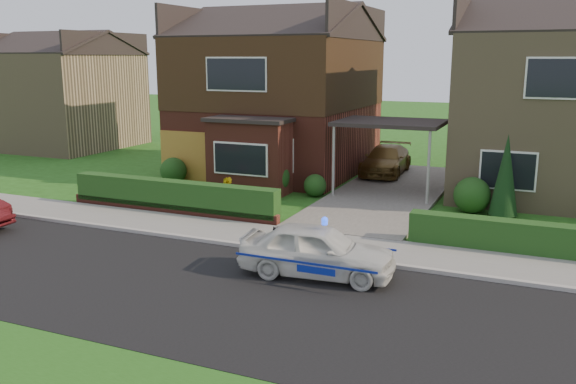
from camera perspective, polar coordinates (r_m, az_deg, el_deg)
The scene contains 23 objects.
ground at distance 13.17m, azimuth -2.63°, elevation -10.00°, with size 120.00×120.00×0.00m, color #214E14.
road at distance 13.17m, azimuth -2.63°, elevation -10.00°, with size 60.00×6.00×0.02m, color black.
kerb at distance 15.78m, azimuth 2.23°, elevation -5.90°, with size 60.00×0.16×0.12m, color #9E9993.
sidewalk at distance 16.72m, azimuth 3.53°, elevation -4.88°, with size 60.00×2.00×0.10m, color slate.
driveway at distance 23.12m, azimuth 9.35°, elevation -0.10°, with size 3.80×12.00×0.12m, color #666059.
house_left at distance 27.24m, azimuth -0.87°, elevation 9.93°, with size 7.50×9.53×7.25m.
house_right at distance 24.97m, azimuth 24.55°, elevation 8.24°, with size 7.50×8.06×7.25m.
carport_link at distance 22.65m, azimuth 9.55°, elevation 6.30°, with size 3.80×3.00×2.77m.
garage_door at distance 25.25m, azimuth -9.67°, elevation 3.24°, with size 2.20×0.10×2.10m, color #995E21.
dwarf_wall at distance 20.28m, azimuth -10.88°, elevation -1.58°, with size 7.70×0.25×0.36m, color maroon.
hedge_left at distance 20.45m, azimuth -10.63°, elevation -1.98°, with size 7.50×0.55×0.90m, color #123B16.
hedge_right at distance 17.05m, azimuth 23.81°, elevation -5.79°, with size 7.50×0.55×0.80m, color #123B16.
shrub_left_far at distance 25.09m, azimuth -10.68°, elevation 1.96°, with size 1.08×1.08×1.08m, color #123B16.
shrub_left_mid at distance 22.71m, azimuth -1.49°, elevation 1.39°, with size 1.32×1.32×1.32m, color #123B16.
shrub_left_near at distance 22.43m, azimuth 2.55°, elevation 0.61°, with size 0.84×0.84×0.84m, color #123B16.
shrub_right_near at distance 20.92m, azimuth 16.84°, elevation -0.29°, with size 1.20×1.20×1.20m, color #123B16.
conifer_a at distance 20.51m, azimuth 19.67°, elevation 1.27°, with size 0.90×0.90×2.60m, color black.
neighbour_left at distance 37.07m, azimuth -20.14°, elevation 7.99°, with size 6.50×7.00×5.20m, color #8E7857.
police_car at distance 14.28m, azimuth 2.76°, elevation -5.52°, with size 3.35×3.76×1.41m.
driveway_car at distance 26.57m, azimuth 9.15°, elevation 2.98°, with size 1.66×4.09×1.19m, color brown.
potted_plant_a at distance 23.31m, azimuth -15.33°, elevation 0.49°, with size 0.38×0.26×0.73m, color gray.
potted_plant_b at distance 22.12m, azimuth -5.83°, elevation 0.37°, with size 0.45×0.36×0.82m, color gray.
potted_plant_c at distance 21.31m, azimuth -8.96°, elevation -0.19°, with size 0.46×0.46×0.82m, color gray.
Camera 1 is at (5.35, -10.93, 5.04)m, focal length 38.00 mm.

